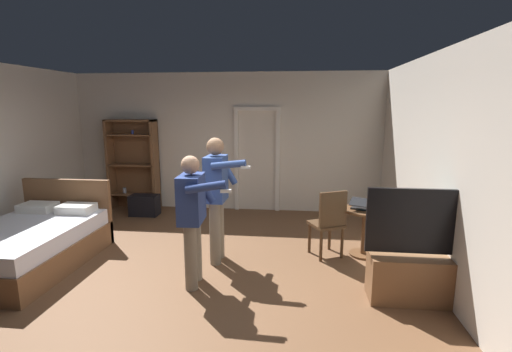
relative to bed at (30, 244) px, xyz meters
name	(u,v)px	position (x,y,z in m)	size (l,w,h in m)	color
ground_plane	(178,278)	(2.13, -0.16, -0.30)	(7.09, 7.09, 0.00)	brown
wall_back	(226,142)	(2.13, 3.12, 1.10)	(6.54, 0.12, 2.81)	silver
wall_right	(456,175)	(5.34, -0.16, 1.10)	(0.12, 6.69, 2.81)	silver
doorway_frame	(257,152)	(2.78, 3.04, 0.92)	(0.93, 0.08, 2.13)	white
bed	(30,244)	(0.00, 0.00, 0.00)	(1.42, 2.02, 1.02)	brown
bookshelf	(134,161)	(0.19, 2.90, 0.71)	(1.04, 0.32, 1.87)	brown
tv_flatscreen	(420,269)	(4.98, -0.38, 0.08)	(1.23, 0.40, 1.29)	brown
side_table	(365,224)	(4.59, 0.85, 0.17)	(0.65, 0.65, 0.70)	brown
laptop	(363,206)	(4.54, 0.81, 0.45)	(0.42, 0.42, 0.17)	black
bottle_on_table	(377,202)	(4.73, 0.77, 0.52)	(0.06, 0.06, 0.29)	#212D1D
wooden_chair	(329,221)	(4.07, 0.72, 0.24)	(0.56, 0.56, 0.99)	#4C331E
person_blue_shirt	(193,212)	(2.39, -0.29, 0.61)	(0.67, 0.60, 1.59)	gray
person_striped_shirt	(217,191)	(2.52, 0.43, 0.70)	(0.64, 0.57, 1.73)	gray
suitcase_dark	(145,205)	(0.60, 2.40, -0.10)	(0.55, 0.33, 0.41)	black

